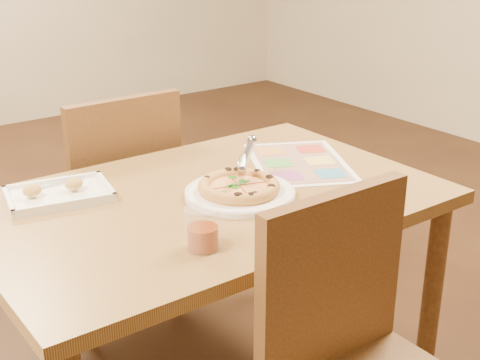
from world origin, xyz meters
TOP-DOWN VIEW (x-y plane):
  - dining_table at (0.00, 0.00)m, footprint 1.30×0.85m
  - chair_near at (0.00, -0.60)m, footprint 0.42×0.42m
  - chair_far at (-0.00, 0.60)m, footprint 0.42×0.42m
  - plate at (0.07, -0.06)m, footprint 0.38×0.38m
  - pizza at (0.07, -0.05)m, footprint 0.23×0.23m
  - pizza_cutter at (0.12, -0.02)m, footprint 0.14×0.12m
  - appetizer_tray at (-0.35, 0.23)m, footprint 0.32×0.25m
  - glass_tumbler at (-0.19, -0.26)m, footprint 0.08×0.08m
  - menu at (0.39, 0.05)m, footprint 0.45×0.50m

SIDE VIEW (x-z plane):
  - chair_near at x=0.00m, z-range 0.33..0.80m
  - chair_far at x=0.00m, z-range 0.33..0.80m
  - dining_table at x=0.00m, z-range 0.27..0.99m
  - menu at x=0.39m, z-range 0.72..0.72m
  - plate at x=0.07m, z-range 0.72..0.74m
  - appetizer_tray at x=-0.35m, z-range 0.71..0.76m
  - pizza at x=0.07m, z-range 0.73..0.77m
  - glass_tumbler at x=-0.19m, z-range 0.71..0.82m
  - pizza_cutter at x=0.12m, z-range 0.76..0.86m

